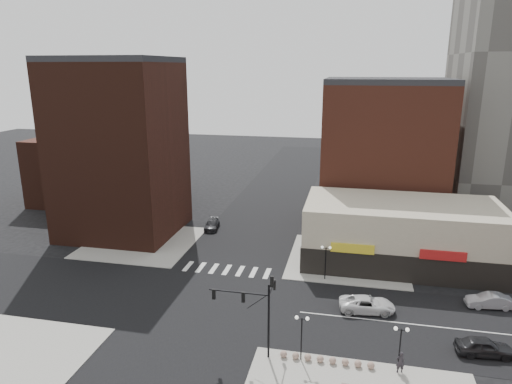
# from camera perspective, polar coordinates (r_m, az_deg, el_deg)

# --- Properties ---
(ground) EXTENTS (240.00, 240.00, 0.00)m
(ground) POSITION_cam_1_polar(r_m,az_deg,el_deg) (50.65, -6.11, -13.52)
(ground) COLOR black
(ground) RESTS_ON ground
(road_ew) EXTENTS (200.00, 14.00, 0.02)m
(road_ew) POSITION_cam_1_polar(r_m,az_deg,el_deg) (50.64, -6.11, -13.51)
(road_ew) COLOR black
(road_ew) RESTS_ON ground
(road_ns) EXTENTS (14.00, 200.00, 0.02)m
(road_ns) POSITION_cam_1_polar(r_m,az_deg,el_deg) (50.64, -6.11, -13.51)
(road_ns) COLOR black
(road_ns) RESTS_ON ground
(sidewalk_nw) EXTENTS (15.00, 15.00, 0.12)m
(sidewalk_nw) POSITION_cam_1_polar(r_m,az_deg,el_deg) (67.94, -14.05, -6.10)
(sidewalk_nw) COLOR gray
(sidewalk_nw) RESTS_ON ground
(sidewalk_ne) EXTENTS (15.00, 15.00, 0.12)m
(sidewalk_ne) POSITION_cam_1_polar(r_m,az_deg,el_deg) (61.53, 11.33, -8.24)
(sidewalk_ne) COLOR gray
(sidewalk_ne) RESTS_ON ground
(building_nw) EXTENTS (16.00, 15.00, 25.00)m
(building_nw) POSITION_cam_1_polar(r_m,az_deg,el_deg) (70.09, -16.62, 4.96)
(building_nw) COLOR #371911
(building_nw) RESTS_ON ground
(building_nw_low) EXTENTS (20.00, 18.00, 12.00)m
(building_nw_low) POSITION_cam_1_polar(r_m,az_deg,el_deg) (90.88, -18.94, 2.86)
(building_nw_low) COLOR #371911
(building_nw_low) RESTS_ON ground
(building_ne_midrise) EXTENTS (18.00, 15.00, 22.00)m
(building_ne_midrise) POSITION_cam_1_polar(r_m,az_deg,el_deg) (72.91, 15.55, 4.22)
(building_ne_midrise) COLOR brown
(building_ne_midrise) RESTS_ON ground
(building_ne_row) EXTENTS (24.20, 12.20, 8.00)m
(building_ne_row) POSITION_cam_1_polar(r_m,az_deg,el_deg) (61.16, 17.62, -5.56)
(building_ne_row) COLOR #BBAE94
(building_ne_row) RESTS_ON ground
(traffic_signal) EXTENTS (5.59, 3.09, 7.77)m
(traffic_signal) POSITION_cam_1_polar(r_m,az_deg,el_deg) (39.95, 0.31, -13.74)
(traffic_signal) COLOR black
(traffic_signal) RESTS_ON ground
(street_lamp_se_a) EXTENTS (1.22, 0.32, 4.16)m
(street_lamp_se_a) POSITION_cam_1_polar(r_m,az_deg,el_deg) (40.17, 5.74, -16.42)
(street_lamp_se_a) COLOR black
(street_lamp_se_a) RESTS_ON sidewalk_se
(street_lamp_se_b) EXTENTS (1.22, 0.32, 4.16)m
(street_lamp_se_b) POSITION_cam_1_polar(r_m,az_deg,el_deg) (40.31, 17.64, -17.02)
(street_lamp_se_b) COLOR black
(street_lamp_se_b) RESTS_ON sidewalk_se
(street_lamp_ne) EXTENTS (1.22, 0.32, 4.16)m
(street_lamp_ne) POSITION_cam_1_polar(r_m,az_deg,el_deg) (54.33, 8.72, -7.68)
(street_lamp_ne) COLOR black
(street_lamp_ne) RESTS_ON sidewalk_ne
(bollard_row) EXTENTS (7.95, 0.60, 0.60)m
(bollard_row) POSITION_cam_1_polar(r_m,az_deg,el_deg) (41.63, 8.79, -20.00)
(bollard_row) COLOR gray
(bollard_row) RESTS_ON sidewalk_se
(white_suv) EXTENTS (5.94, 3.30, 1.57)m
(white_suv) POSITION_cam_1_polar(r_m,az_deg,el_deg) (49.70, 13.70, -13.48)
(white_suv) COLOR silver
(white_suv) RESTS_ON ground
(dark_sedan_east) EXTENTS (4.92, 2.30, 1.63)m
(dark_sedan_east) POSITION_cam_1_polar(r_m,az_deg,el_deg) (46.53, 26.61, -16.89)
(dark_sedan_east) COLOR black
(dark_sedan_east) RESTS_ON ground
(silver_sedan) EXTENTS (4.81, 2.15, 1.53)m
(silver_sedan) POSITION_cam_1_polar(r_m,az_deg,el_deg) (54.79, 27.15, -12.01)
(silver_sedan) COLOR #99989D
(silver_sedan) RESTS_ON ground
(dark_sedan_north) EXTENTS (2.55, 5.00, 1.39)m
(dark_sedan_north) POSITION_cam_1_polar(r_m,az_deg,el_deg) (71.47, -5.52, -4.07)
(dark_sedan_north) COLOR black
(dark_sedan_north) RESTS_ON ground
(pedestrian) EXTENTS (0.79, 0.61, 1.93)m
(pedestrian) POSITION_cam_1_polar(r_m,az_deg,el_deg) (41.52, 17.58, -19.60)
(pedestrian) COLOR #272429
(pedestrian) RESTS_ON sidewalk_se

